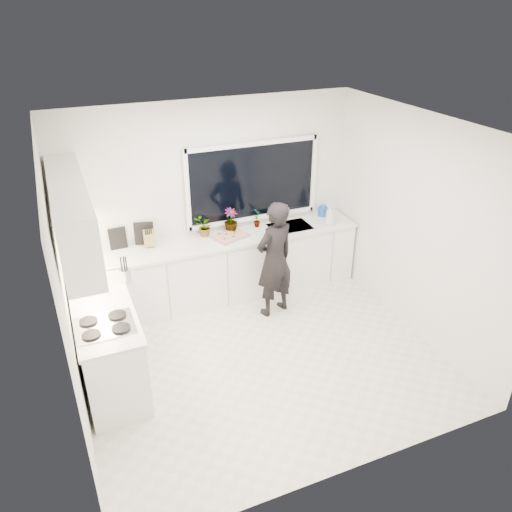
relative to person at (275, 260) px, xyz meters
name	(u,v)px	position (x,y,z in m)	size (l,w,h in m)	color
floor	(262,358)	(-0.54, -0.85, -0.80)	(4.00, 3.50, 0.02)	beige
wall_back	(211,201)	(-0.54, 0.91, 0.56)	(4.00, 0.02, 2.70)	white
wall_left	(63,296)	(-2.55, -0.85, 0.56)	(0.02, 3.50, 2.70)	white
wall_right	(416,227)	(1.47, -0.85, 0.56)	(0.02, 3.50, 2.70)	white
ceiling	(264,128)	(-0.54, -0.85, 1.92)	(4.00, 3.50, 0.02)	white
window	(253,182)	(0.06, 0.88, 0.76)	(1.80, 0.02, 1.00)	black
base_cabinets_back	(221,270)	(-0.54, 0.60, -0.35)	(3.92, 0.58, 0.88)	white
base_cabinets_left	(109,345)	(-2.21, -0.50, -0.35)	(0.58, 1.60, 0.88)	white
countertop_back	(220,240)	(-0.54, 0.59, 0.11)	(3.94, 0.62, 0.04)	silver
countertop_left	(102,310)	(-2.21, -0.50, 0.11)	(0.62, 1.60, 0.04)	silver
upper_cabinets	(72,215)	(-2.33, -0.15, 1.06)	(0.34, 2.10, 0.70)	white
sink	(290,230)	(0.51, 0.60, 0.08)	(0.58, 0.42, 0.14)	silver
faucet	(284,214)	(0.51, 0.80, 0.24)	(0.03, 0.03, 0.22)	silver
stovetop	(105,325)	(-2.23, -0.85, 0.14)	(0.56, 0.48, 0.03)	black
person	(275,260)	(0.00, 0.00, 0.00)	(0.58, 0.38, 1.58)	black
pizza_tray	(230,237)	(-0.39, 0.57, 0.14)	(0.45, 0.34, 0.03)	silver
pizza	(230,236)	(-0.39, 0.57, 0.16)	(0.42, 0.30, 0.01)	#BA4018
watering_can	(323,212)	(1.13, 0.76, 0.19)	(0.14, 0.14, 0.13)	#1248AB
paper_towel_roll	(72,251)	(-2.39, 0.70, 0.26)	(0.11, 0.11, 0.26)	white
knife_block	(149,239)	(-1.44, 0.74, 0.24)	(0.13, 0.10, 0.22)	#A0654A
utensil_crock	(125,275)	(-1.88, -0.05, 0.21)	(0.13, 0.13, 0.16)	#B3B3B7
picture_frame_large	(118,238)	(-1.82, 0.84, 0.27)	(0.22, 0.02, 0.28)	black
picture_frame_small	(144,233)	(-1.48, 0.84, 0.28)	(0.25, 0.02, 0.30)	black
herb_plants	(223,223)	(-0.43, 0.76, 0.28)	(0.99, 0.27, 0.34)	#26662D
soap_bottles	(330,215)	(1.06, 0.45, 0.26)	(0.14, 0.14, 0.30)	#D8BF66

